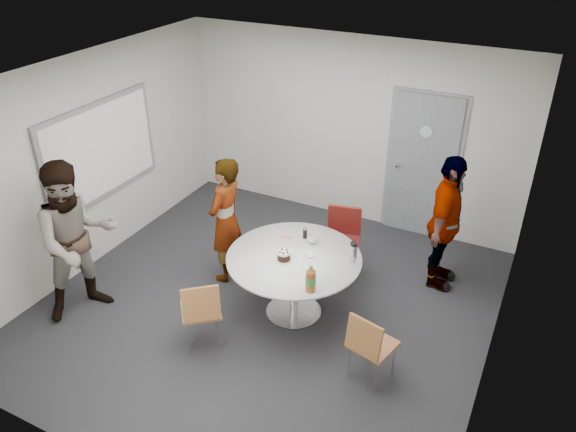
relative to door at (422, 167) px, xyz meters
The scene contains 15 objects.
floor 2.90m from the door, 113.90° to the right, with size 5.00×5.00×0.00m, color #242528.
ceiling 3.19m from the door, 113.90° to the right, with size 5.00×5.00×0.00m, color silver.
wall_back 1.15m from the door, behind, with size 5.00×5.00×0.00m, color beige.
wall_left 4.38m from the door, 145.41° to the right, with size 5.00×5.00×0.00m, color beige.
wall_right 2.87m from the door, 60.57° to the right, with size 5.00×5.00×0.00m, color beige.
wall_front 5.11m from the door, 102.45° to the right, with size 5.00×5.00×0.00m, color beige.
door is the anchor object (origin of this frame).
whiteboard 4.25m from the door, 147.34° to the right, with size 0.04×1.90×1.25m.
table 2.59m from the door, 106.52° to the right, with size 1.50×1.50×1.10m.
chair_near_left 3.69m from the door, 111.95° to the right, with size 0.59×0.59×0.85m.
chair_near_right 3.14m from the door, 83.24° to the right, with size 0.48×0.51×0.82m.
chair_far 1.61m from the door, 111.92° to the right, with size 0.52×0.55×0.92m.
person_main 2.83m from the door, 130.44° to the right, with size 0.59×0.39×1.63m, color #A5C6EA.
person_left 4.53m from the door, 130.46° to the right, with size 0.92×0.71×1.89m, color white.
person_right 1.26m from the door, 61.93° to the right, with size 1.01×0.42×1.73m, color black.
Camera 1 is at (2.61, -4.60, 4.26)m, focal length 35.00 mm.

